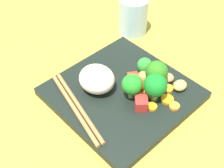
{
  "coord_description": "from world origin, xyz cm",
  "views": [
    {
      "loc": [
        -29.4,
        32.12,
        47.97
      ],
      "look_at": [
        1.43,
        1.59,
        3.75
      ],
      "focal_mm": 49.01,
      "sensor_mm": 36.0,
      "label": 1
    }
  ],
  "objects_px": {
    "broccoli_floret_2": "(134,84)",
    "chopstick_pair": "(77,107)",
    "rice_mound": "(97,79)",
    "drinking_glass": "(133,16)",
    "square_plate": "(122,93)",
    "carrot_slice_3": "(145,94)"
  },
  "relations": [
    {
      "from": "square_plate",
      "to": "carrot_slice_3",
      "type": "relative_size",
      "value": 9.77
    },
    {
      "from": "rice_mound",
      "to": "drinking_glass",
      "type": "xyz_separation_m",
      "value": [
        0.1,
        -0.22,
        0.0
      ]
    },
    {
      "from": "chopstick_pair",
      "to": "drinking_glass",
      "type": "bearing_deg",
      "value": 126.36
    },
    {
      "from": "chopstick_pair",
      "to": "square_plate",
      "type": "bearing_deg",
      "value": 88.75
    },
    {
      "from": "rice_mound",
      "to": "broccoli_floret_2",
      "type": "relative_size",
      "value": 1.32
    },
    {
      "from": "square_plate",
      "to": "chopstick_pair",
      "type": "height_order",
      "value": "chopstick_pair"
    },
    {
      "from": "broccoli_floret_2",
      "to": "drinking_glass",
      "type": "distance_m",
      "value": 0.25
    },
    {
      "from": "square_plate",
      "to": "chopstick_pair",
      "type": "relative_size",
      "value": 1.32
    },
    {
      "from": "drinking_glass",
      "to": "chopstick_pair",
      "type": "bearing_deg",
      "value": 111.72
    },
    {
      "from": "carrot_slice_3",
      "to": "chopstick_pair",
      "type": "relative_size",
      "value": 0.14
    },
    {
      "from": "broccoli_floret_2",
      "to": "carrot_slice_3",
      "type": "relative_size",
      "value": 2.13
    },
    {
      "from": "broccoli_floret_2",
      "to": "drinking_glass",
      "type": "relative_size",
      "value": 0.59
    },
    {
      "from": "chopstick_pair",
      "to": "carrot_slice_3",
      "type": "bearing_deg",
      "value": 75.04
    },
    {
      "from": "broccoli_floret_2",
      "to": "carrot_slice_3",
      "type": "height_order",
      "value": "broccoli_floret_2"
    },
    {
      "from": "drinking_glass",
      "to": "carrot_slice_3",
      "type": "bearing_deg",
      "value": 138.66
    },
    {
      "from": "carrot_slice_3",
      "to": "drinking_glass",
      "type": "relative_size",
      "value": 0.28
    },
    {
      "from": "broccoli_floret_2",
      "to": "chopstick_pair",
      "type": "height_order",
      "value": "broccoli_floret_2"
    },
    {
      "from": "carrot_slice_3",
      "to": "drinking_glass",
      "type": "xyz_separation_m",
      "value": [
        0.18,
        -0.16,
        0.03
      ]
    },
    {
      "from": "chopstick_pair",
      "to": "drinking_glass",
      "type": "height_order",
      "value": "drinking_glass"
    },
    {
      "from": "carrot_slice_3",
      "to": "drinking_glass",
      "type": "height_order",
      "value": "drinking_glass"
    },
    {
      "from": "chopstick_pair",
      "to": "rice_mound",
      "type": "bearing_deg",
      "value": 115.19
    },
    {
      "from": "square_plate",
      "to": "drinking_glass",
      "type": "relative_size",
      "value": 2.73
    }
  ]
}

